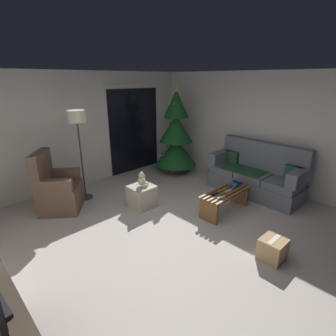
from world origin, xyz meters
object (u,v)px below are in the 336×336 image
Objects in this scene: remote_graphite at (230,188)px; armchair at (57,190)px; remote_black at (215,194)px; christmas_tree at (176,136)px; remote_white at (221,197)px; teddy_bear_cream at (142,180)px; floor_lamp at (77,125)px; couch at (256,175)px; ottoman at (142,196)px; cardboard_box_taped_mid_floor at (273,249)px; coffee_table at (225,198)px; book_stack at (235,184)px; remote_silver at (228,191)px; cell_phone at (236,182)px.

armchair reaches higher than remote_graphite.
christmas_tree is at bearing 159.22° from remote_black.
remote_black is at bearing 2.82° from remote_white.
armchair is at bearing -130.75° from remote_black.
armchair reaches higher than teddy_bear_cream.
remote_white is at bearing -62.28° from floor_lamp.
ottoman is at bearing 150.84° from couch.
couch is 5.75× the size of cardboard_box_taped_mid_floor.
couch is 12.56× the size of remote_graphite.
couch is 1.19m from coffee_table.
ottoman is (1.20, -0.99, -0.19)m from armchair.
remote_graphite is at bearing -43.49° from armchair.
teddy_bear_cream is (-2.14, 1.19, 0.14)m from couch.
floor_lamp is 5.24× the size of cardboard_box_taped_mid_floor.
armchair is (-2.53, 2.18, -0.04)m from book_stack.
armchair reaches higher than remote_white.
coffee_table is 0.40m from book_stack.
ottoman is (-1.33, 1.19, -0.23)m from book_stack.
couch reaches higher than cardboard_box_taped_mid_floor.
remote_silver is at bearing -45.83° from armchair.
remote_silver is 1.36m from cardboard_box_taped_mid_floor.
remote_black is 1.00× the size of remote_white.
christmas_tree is (0.86, 2.10, 0.68)m from coffee_table.
remote_white and remote_graphite have the same top height.
armchair is (-1.87, 2.31, -0.02)m from remote_white.
remote_white is at bearing -63.05° from ottoman.
cardboard_box_taped_mid_floor is at bearing -119.33° from cell_phone.
book_stack is 0.76× the size of cardboard_box_taped_mid_floor.
remote_silver is 0.35m from book_stack.
christmas_tree reaches higher than ottoman.
remote_graphite reaches higher than coffee_table.
cell_phone is at bearing -62.77° from book_stack.
ottoman is at bearing -27.73° from remote_graphite.
christmas_tree is (1.11, 2.04, 0.53)m from remote_black.
cardboard_box_taped_mid_floor is at bearing 179.80° from remote_white.
remote_black is 0.60× the size of book_stack.
christmas_tree reaches higher than remote_silver.
teddy_bear_cream reaches higher than remote_graphite.
teddy_bear_cream is at bearing 150.93° from couch.
cell_phone is 0.13× the size of armchair.
remote_black and remote_graphite have the same top height.
couch reaches higher than remote_graphite.
cell_phone reaches higher than remote_white.
ottoman reaches higher than coffee_table.
coffee_table is 7.05× the size of remote_graphite.
remote_white is at bearing -6.66° from remote_black.
cardboard_box_taped_mid_floor is (1.53, -3.41, -0.25)m from armchair.
remote_black is 0.09× the size of floor_lamp.
teddy_bear_cream is at bearing 44.07° from remote_white.
remote_white and remote_silver have the same top height.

